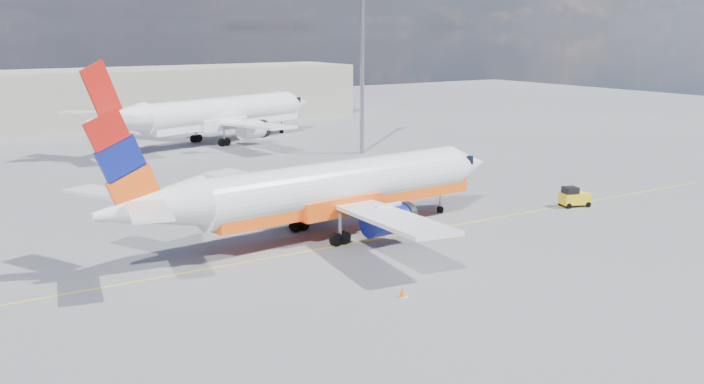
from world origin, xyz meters
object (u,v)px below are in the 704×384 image
second_jet (215,114)px  gse_tug (574,197)px  traffic_cone (403,292)px  main_jet (329,189)px

second_jet → gse_tug: (9.73, -47.55, -2.78)m
gse_tug → traffic_cone: bearing=-141.8°
traffic_cone → second_jet: bearing=75.9°
traffic_cone → main_jet: bearing=75.5°
second_jet → gse_tug: second_jet is taller
second_jet → traffic_cone: bearing=-122.6°
second_jet → traffic_cone: 59.08m
gse_tug → main_jet: bearing=-171.9°
main_jet → traffic_cone: bearing=-110.3°
gse_tug → traffic_cone: (-24.09, -9.66, -0.47)m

